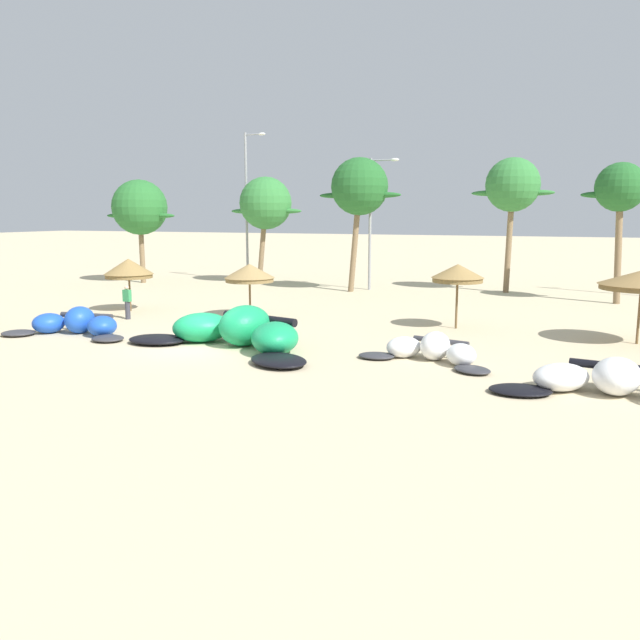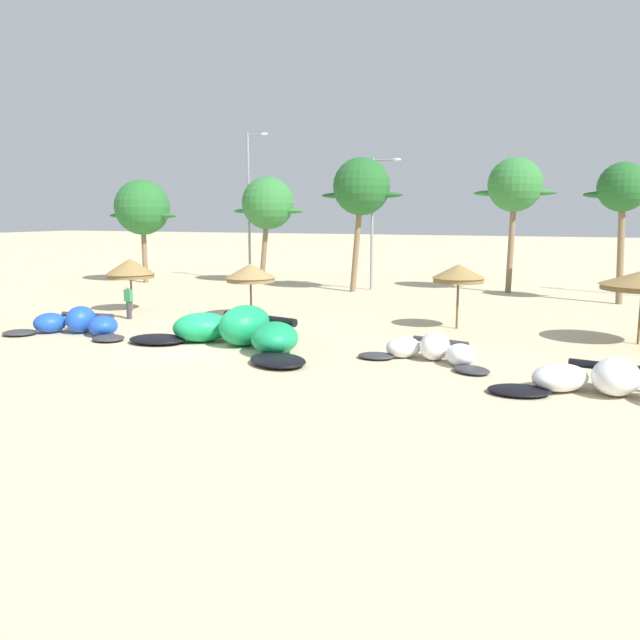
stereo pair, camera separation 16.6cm
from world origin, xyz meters
name	(u,v)px [view 2 (the right image)]	position (x,y,z in m)	size (l,w,h in m)	color
ground_plane	(196,347)	(0.00, 0.00, 0.00)	(260.00, 260.00, 0.00)	beige
kite_left	(76,324)	(-6.05, 0.35, 0.44)	(5.85, 2.95, 1.13)	#333338
kite_left_of_center	(237,332)	(1.46, 0.59, 0.59)	(8.54, 5.09, 1.54)	black
kite_center	(431,351)	(8.72, 1.07, 0.38)	(4.87, 2.85, 0.99)	#333338
kite_right_of_center	(614,383)	(14.28, -1.33, 0.40)	(6.59, 3.53, 1.04)	black
beach_umbrella_near_van	(130,268)	(-8.18, 6.57, 2.21)	(2.49, 2.49, 2.70)	brown
beach_umbrella_middle	(251,273)	(-1.47, 7.07, 2.16)	(2.43, 2.43, 2.59)	brown
beach_umbrella_near_palms	(459,273)	(8.34, 7.73, 2.42)	(2.27, 2.27, 2.82)	brown
person_by_umbrellas	(129,302)	(-6.59, 4.37, 0.82)	(0.36, 0.24, 1.62)	#383842
palm_leftmost	(142,208)	(-16.22, 18.13, 5.37)	(5.88, 3.92, 7.37)	#7F6647
palm_left	(268,204)	(-7.65, 21.09, 5.64)	(5.54, 3.69, 7.55)	#7F6647
palm_left_of_gap	(361,188)	(0.12, 18.73, 6.57)	(5.38, 3.59, 8.44)	#7F6647
palm_center_left	(515,186)	(9.05, 21.96, 6.65)	(5.02, 3.35, 8.41)	#7F6647
palm_center_right	(623,190)	(15.00, 18.96, 6.25)	(4.00, 2.67, 7.73)	#7F6647
lamppost_west	(250,201)	(-9.51, 21.91, 5.89)	(1.71, 0.24, 10.70)	gray
lamppost_west_center	(375,216)	(0.56, 20.17, 4.79)	(1.96, 0.24, 8.48)	gray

